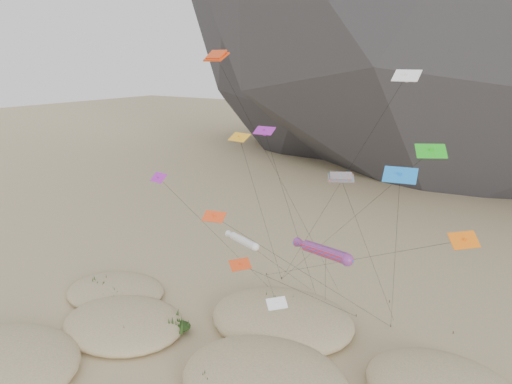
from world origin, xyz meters
TOP-DOWN VIEW (x-y plane):
  - dunes at (-1.64, 4.32)m, footprint 48.30×37.22m
  - dune_grass at (-1.41, 3.38)m, footprint 42.43×28.48m
  - kite_stakes at (1.72, 23.06)m, footprint 23.05×5.16m
  - rainbow_tube_kite at (4.90, 12.33)m, footprint 7.00×10.52m
  - white_tube_kite at (-3.56, 12.17)m, footprint 5.56×13.49m
  - orange_parafoil at (-5.87, 11.86)m, footprint 8.21×15.15m
  - multi_parafoil at (5.43, 14.33)m, footprint 4.43×9.12m
  - delta_kites at (4.43, 10.91)m, footprint 32.49×21.32m

SIDE VIEW (x-z plane):
  - kite_stakes at x=1.72m, z-range 0.00..0.30m
  - dunes at x=-1.64m, z-range -1.09..2.38m
  - dune_grass at x=-1.41m, z-range 0.09..1.60m
  - white_tube_kite at x=-3.56m, z-range 4.52..14.77m
  - rainbow_tube_kite at x=4.90m, z-range 4.74..15.89m
  - delta_kites at x=4.43m, z-range 3.56..29.26m
  - multi_parafoil at x=5.43m, z-range 7.92..24.97m
  - orange_parafoil at x=-5.87m, z-range 12.82..40.12m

